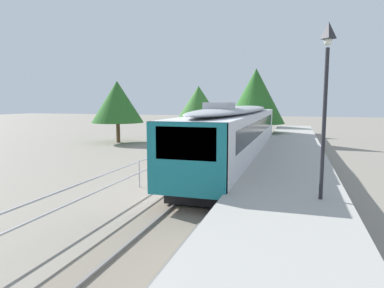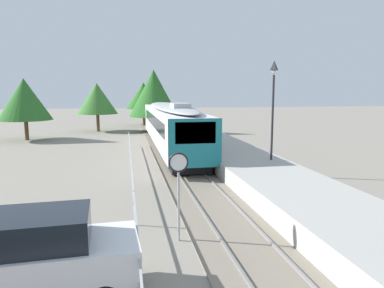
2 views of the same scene
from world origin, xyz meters
name	(u,v)px [view 1 (image 1 of 2)]	position (x,y,z in m)	size (l,w,h in m)	color
ground_plane	(154,183)	(-3.00, 22.00, 0.00)	(160.00, 160.00, 0.00)	gray
track_rails	(214,186)	(0.00, 22.00, 0.03)	(3.20, 60.00, 0.14)	slate
commuter_train	(237,130)	(0.00, 28.11, 2.15)	(2.82, 20.97, 3.74)	silver
station_platform	(288,182)	(3.25, 22.00, 0.45)	(3.90, 60.00, 0.90)	#A8A59E
platform_lamp_mid_platform	(326,78)	(4.32, 18.08, 4.62)	(0.34, 0.34, 5.35)	#232328
tree_behind_carpark	(199,103)	(-6.72, 42.82, 3.82)	(4.66, 4.66, 5.60)	brown
tree_behind_station_far	(256,96)	(-0.33, 40.52, 4.45)	(5.60, 5.60, 7.08)	brown
tree_distant_left	(257,100)	(-1.08, 48.77, 4.07)	(4.81, 4.81, 5.84)	brown
tree_distant_centre	(117,102)	(-12.91, 36.27, 3.89)	(4.95, 4.95, 5.88)	brown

